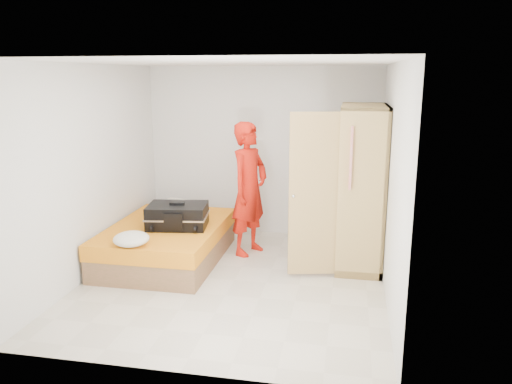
% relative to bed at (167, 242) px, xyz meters
% --- Properties ---
extents(room, '(4.00, 4.02, 2.60)m').
position_rel_bed_xyz_m(room, '(1.05, -0.51, 1.05)').
color(room, beige).
rests_on(room, ground).
extents(bed, '(1.42, 2.02, 0.50)m').
position_rel_bed_xyz_m(bed, '(0.00, 0.00, 0.00)').
color(bed, '#8F5C41').
rests_on(bed, ground).
extents(wardrobe, '(1.16, 1.31, 2.10)m').
position_rel_bed_xyz_m(wardrobe, '(2.50, 0.34, 0.75)').
color(wardrobe, tan).
rests_on(wardrobe, ground).
extents(person, '(0.68, 0.80, 1.85)m').
position_rel_bed_xyz_m(person, '(1.03, 0.51, 0.68)').
color(person, red).
rests_on(person, ground).
extents(suitcase, '(0.85, 0.68, 0.33)m').
position_rel_bed_xyz_m(suitcase, '(0.18, -0.05, 0.40)').
color(suitcase, black).
rests_on(suitcase, bed).
extents(round_cushion, '(0.42, 0.42, 0.16)m').
position_rel_bed_xyz_m(round_cushion, '(-0.11, -0.87, 0.33)').
color(round_cushion, silver).
rests_on(round_cushion, bed).
extents(pillow, '(0.65, 0.44, 0.11)m').
position_rel_bed_xyz_m(pillow, '(-0.07, 0.85, 0.30)').
color(pillow, silver).
rests_on(pillow, bed).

